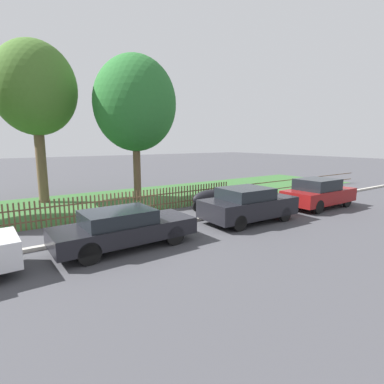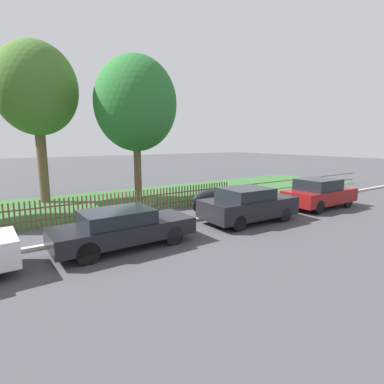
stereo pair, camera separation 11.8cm
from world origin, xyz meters
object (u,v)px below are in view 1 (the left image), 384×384
object	(u,v)px
parked_car_navy_estate	(248,204)
parked_car_red_compact	(318,193)
tree_mid_park	(135,104)
parked_car_black_saloon	(124,227)
tree_behind_motorcycle	(35,89)
covered_motorcycle	(211,197)

from	to	relation	value
parked_car_navy_estate	parked_car_red_compact	xyz separation A→B (m)	(4.89, -0.09, 0.01)
tree_mid_park	parked_car_black_saloon	bearing A→B (deg)	-117.70
tree_behind_motorcycle	tree_mid_park	world-z (taller)	tree_behind_motorcycle
covered_motorcycle	tree_behind_motorcycle	world-z (taller)	tree_behind_motorcycle
parked_car_black_saloon	parked_car_navy_estate	size ratio (longest dim) A/B	1.09
covered_motorcycle	parked_car_red_compact	bearing A→B (deg)	-29.32
tree_mid_park	parked_car_red_compact	bearing A→B (deg)	-46.68
tree_behind_motorcycle	tree_mid_park	size ratio (longest dim) A/B	1.06
parked_car_black_saloon	parked_car_red_compact	distance (m)	10.38
tree_behind_motorcycle	parked_car_red_compact	bearing A→B (deg)	-39.94
parked_car_navy_estate	tree_behind_motorcycle	bearing A→B (deg)	125.99
parked_car_black_saloon	tree_behind_motorcycle	world-z (taller)	tree_behind_motorcycle
parked_car_navy_estate	covered_motorcycle	bearing A→B (deg)	89.29
parked_car_navy_estate	tree_mid_park	size ratio (longest dim) A/B	0.52
parked_car_black_saloon	tree_behind_motorcycle	distance (m)	10.80
parked_car_black_saloon	covered_motorcycle	size ratio (longest dim) A/B	2.21
tree_behind_motorcycle	tree_mid_park	distance (m)	5.16
parked_car_black_saloon	parked_car_red_compact	xyz separation A→B (m)	(10.38, -0.10, 0.10)
parked_car_black_saloon	tree_mid_park	size ratio (longest dim) A/B	0.56
parked_car_black_saloon	tree_behind_motorcycle	bearing A→B (deg)	94.35
parked_car_black_saloon	tree_mid_park	world-z (taller)	tree_mid_park
tree_behind_motorcycle	parked_car_navy_estate	bearing A→B (deg)	-55.68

